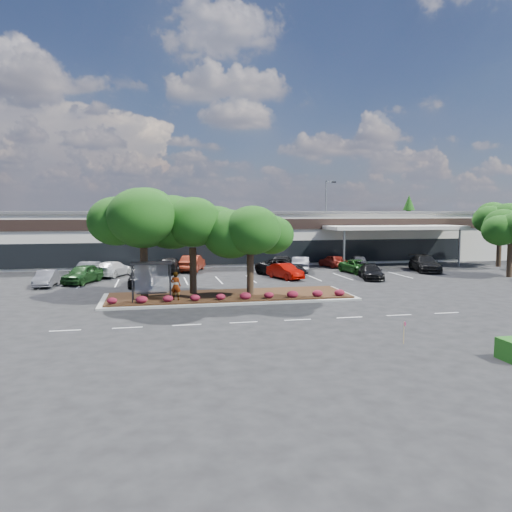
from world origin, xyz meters
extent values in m
plane|color=black|center=(0.00, 0.00, 0.00)|extent=(160.00, 160.00, 0.00)
cube|color=beige|center=(0.00, 34.00, 3.00)|extent=(80.00, 20.00, 6.00)
cube|color=#505053|center=(0.00, 34.00, 6.10)|extent=(80.40, 20.40, 0.30)
cube|color=black|center=(0.00, 23.95, 4.80)|extent=(80.00, 0.25, 1.20)
cube|color=black|center=(0.00, 23.95, 1.60)|extent=(60.00, 0.18, 2.60)
cube|color=red|center=(-6.00, 23.88, 4.80)|extent=(6.00, 0.12, 1.00)
cube|color=beige|center=(20.00, 21.50, 4.40)|extent=(16.00, 5.00, 0.40)
cylinder|color=slate|center=(13.00, 19.50, 2.10)|extent=(0.24, 0.24, 4.20)
cylinder|color=slate|center=(27.00, 19.50, 2.10)|extent=(0.24, 0.24, 4.20)
cube|color=gray|center=(-2.00, 4.00, 0.07)|extent=(18.00, 6.00, 0.15)
cube|color=#432914|center=(-2.00, 4.00, 0.20)|extent=(17.20, 5.20, 0.12)
cube|color=silver|center=(-12.00, -4.00, 0.01)|extent=(1.60, 0.12, 0.01)
cube|color=silver|center=(-8.80, -4.00, 0.01)|extent=(1.60, 0.12, 0.01)
cube|color=silver|center=(-5.60, -4.00, 0.01)|extent=(1.60, 0.12, 0.01)
cube|color=silver|center=(-2.40, -4.00, 0.01)|extent=(1.60, 0.12, 0.01)
cube|color=silver|center=(0.80, -4.00, 0.01)|extent=(1.60, 0.12, 0.01)
cube|color=silver|center=(4.00, -4.00, 0.01)|extent=(1.60, 0.12, 0.01)
cube|color=silver|center=(7.20, -4.00, 0.01)|extent=(1.60, 0.12, 0.01)
cube|color=silver|center=(10.40, -4.00, 0.01)|extent=(1.60, 0.12, 0.01)
cube|color=silver|center=(-16.50, 13.50, 0.01)|extent=(0.12, 5.00, 0.01)
cube|color=silver|center=(-13.50, 13.50, 0.01)|extent=(0.12, 5.00, 0.01)
cube|color=silver|center=(-10.50, 13.50, 0.01)|extent=(0.12, 5.00, 0.01)
cube|color=silver|center=(-7.50, 13.50, 0.01)|extent=(0.12, 5.00, 0.01)
cube|color=silver|center=(-4.50, 13.50, 0.01)|extent=(0.12, 5.00, 0.01)
cube|color=silver|center=(-1.50, 13.50, 0.01)|extent=(0.12, 5.00, 0.01)
cube|color=silver|center=(1.50, 13.50, 0.01)|extent=(0.12, 5.00, 0.01)
cube|color=silver|center=(4.50, 13.50, 0.01)|extent=(0.12, 5.00, 0.01)
cube|color=silver|center=(7.50, 13.50, 0.01)|extent=(0.12, 5.00, 0.01)
cube|color=silver|center=(10.50, 13.50, 0.01)|extent=(0.12, 5.00, 0.01)
cube|color=silver|center=(13.50, 13.50, 0.01)|extent=(0.12, 5.00, 0.01)
cube|color=silver|center=(16.50, 13.50, 0.01)|extent=(0.12, 5.00, 0.01)
cylinder|color=black|center=(-8.75, 3.45, 1.51)|extent=(0.08, 0.08, 2.50)
cylinder|color=black|center=(-6.25, 3.45, 1.51)|extent=(0.08, 0.08, 2.50)
cylinder|color=black|center=(-8.75, 2.15, 1.51)|extent=(0.08, 0.08, 2.50)
cylinder|color=black|center=(-6.25, 2.15, 1.51)|extent=(0.08, 0.08, 2.50)
cube|color=black|center=(-7.50, 2.80, 2.80)|extent=(2.75, 1.55, 0.10)
cube|color=silver|center=(-7.50, 3.45, 1.63)|extent=(2.30, 0.03, 2.00)
cube|color=black|center=(-7.50, 3.05, 0.71)|extent=(2.00, 0.35, 0.06)
cone|color=#163D0E|center=(34.00, 44.00, 4.50)|extent=(3.96, 3.96, 9.00)
imported|color=#594C47|center=(-5.89, 2.54, 1.24)|extent=(0.84, 0.71, 1.96)
cube|color=gray|center=(12.59, 24.32, 0.20)|extent=(0.50, 0.50, 0.40)
cylinder|color=slate|center=(12.59, 24.32, 5.14)|extent=(0.14, 0.14, 9.48)
cube|color=slate|center=(13.03, 24.28, 9.73)|extent=(0.92, 0.30, 0.14)
cube|color=black|center=(13.53, 24.24, 9.66)|extent=(0.47, 0.34, 0.18)
cube|color=#A58856|center=(4.23, -10.10, 0.53)|extent=(0.03, 0.03, 1.06)
cube|color=#EF3F87|center=(4.28, -10.10, 0.98)|extent=(0.02, 0.14, 0.18)
imported|color=slate|center=(-16.20, 12.82, 0.67)|extent=(1.53, 4.10, 1.34)
imported|color=#1A4219|center=(-13.43, 14.03, 0.82)|extent=(3.57, 5.16, 1.63)
imported|color=black|center=(-8.51, 11.58, 0.79)|extent=(1.90, 4.63, 1.57)
imported|color=#8E0600|center=(4.64, 13.07, 0.70)|extent=(2.84, 4.52, 1.41)
imported|color=black|center=(4.83, 15.40, 0.78)|extent=(4.71, 6.19, 1.56)
imported|color=#174714|center=(12.96, 15.53, 0.68)|extent=(2.88, 5.13, 1.36)
imported|color=black|center=(12.43, 11.35, 0.66)|extent=(2.91, 4.88, 1.32)
imported|color=black|center=(20.43, 15.64, 0.83)|extent=(3.67, 6.12, 1.66)
imported|color=#4D4E53|center=(-13.13, 17.87, 0.78)|extent=(2.59, 4.97, 1.56)
imported|color=silver|center=(-11.19, 18.23, 0.74)|extent=(3.88, 5.47, 1.47)
imported|color=black|center=(-5.67, 19.97, 0.78)|extent=(3.01, 5.67, 1.56)
imported|color=maroon|center=(-3.30, 21.00, 0.84)|extent=(3.18, 5.40, 1.68)
imported|color=black|center=(5.67, 18.20, 0.85)|extent=(4.28, 6.32, 1.70)
imported|color=#595A62|center=(7.63, 17.92, 0.80)|extent=(3.14, 5.13, 1.59)
imported|color=maroon|center=(12.41, 21.31, 0.71)|extent=(2.46, 4.42, 1.42)
imported|color=#515057|center=(14.89, 20.03, 0.72)|extent=(2.72, 4.53, 1.44)
camera|label=1|loc=(-7.39, -31.41, 6.32)|focal=35.00mm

